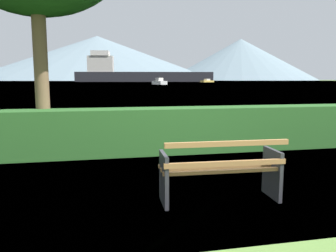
% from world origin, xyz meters
% --- Properties ---
extents(ground_plane, '(1400.00, 1400.00, 0.00)m').
position_xyz_m(ground_plane, '(0.00, 0.00, 0.00)').
color(ground_plane, '#567A38').
extents(water_surface, '(620.00, 620.00, 0.00)m').
position_xyz_m(water_surface, '(0.00, 308.71, 0.00)').
color(water_surface, '#7A99A8').
rests_on(water_surface, ground_plane).
extents(park_bench, '(1.61, 0.63, 0.87)m').
position_xyz_m(park_bench, '(-0.00, -0.06, 0.42)').
color(park_bench, '#A0703F').
rests_on(park_bench, ground_plane).
extents(hedge_row, '(12.22, 0.79, 0.99)m').
position_xyz_m(hedge_row, '(0.00, 3.10, 0.50)').
color(hedge_row, '#285B23').
rests_on(hedge_row, ground_plane).
extents(cargo_ship_large, '(93.52, 23.81, 20.53)m').
position_xyz_m(cargo_ship_large, '(23.31, 227.12, 5.74)').
color(cargo_ship_large, '#232328').
rests_on(cargo_ship_large, water_surface).
extents(fishing_boat_near, '(3.93, 7.34, 2.14)m').
position_xyz_m(fishing_boat_near, '(17.82, 101.88, 0.76)').
color(fishing_boat_near, silver).
rests_on(fishing_boat_near, water_surface).
extents(sailboat_mid, '(8.51, 6.23, 1.99)m').
position_xyz_m(sailboat_mid, '(59.32, 178.31, 0.70)').
color(sailboat_mid, gold).
rests_on(sailboat_mid, water_surface).
extents(distant_hills, '(883.31, 443.81, 79.34)m').
position_xyz_m(distant_hills, '(-99.41, 572.57, 38.13)').
color(distant_hills, slate).
rests_on(distant_hills, ground_plane).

